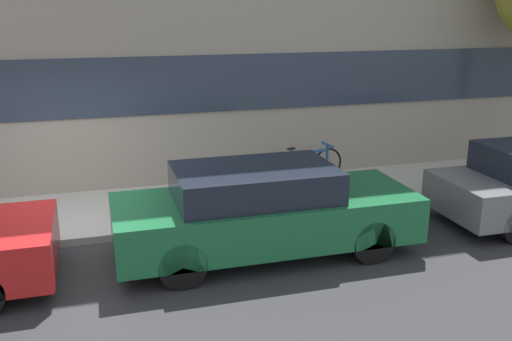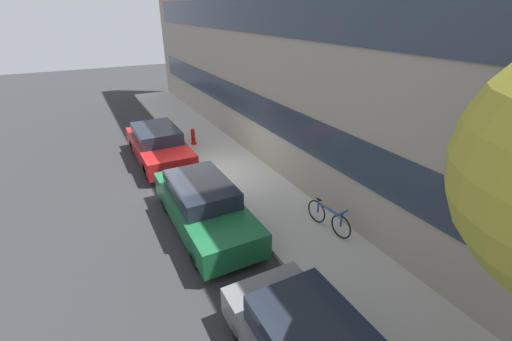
# 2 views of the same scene
# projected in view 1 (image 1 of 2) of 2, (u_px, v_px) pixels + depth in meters

# --- Properties ---
(ground_plane) EXTENTS (56.00, 56.00, 0.00)m
(ground_plane) POSITION_uv_depth(u_px,v_px,m) (69.00, 247.00, 8.75)
(ground_plane) COLOR #2B2B2D
(sidewalk_strip) EXTENTS (28.00, 2.35, 0.13)m
(sidewalk_strip) POSITION_uv_depth(u_px,v_px,m) (71.00, 217.00, 9.81)
(sidewalk_strip) COLOR #B2AFA8
(sidewalk_strip) RESTS_ON ground_plane
(parked_car_green) EXTENTS (4.41, 1.65, 1.35)m
(parked_car_green) POSITION_uv_depth(u_px,v_px,m) (263.00, 210.00, 8.34)
(parked_car_green) COLOR #195B33
(parked_car_green) RESTS_ON ground_plane
(bicycle) EXTENTS (1.52, 0.44, 0.75)m
(bicycle) POSITION_uv_depth(u_px,v_px,m) (309.00, 163.00, 11.46)
(bicycle) COLOR black
(bicycle) RESTS_ON sidewalk_strip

